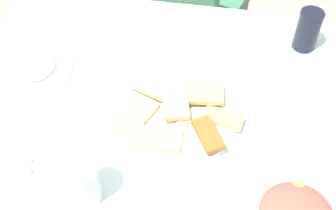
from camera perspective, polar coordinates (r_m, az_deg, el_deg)
dining_table at (r=1.23m, az=-0.79°, el=-3.09°), size 1.08×0.89×0.70m
pide_platter at (r=1.15m, az=1.17°, el=-0.84°), size 0.33×0.31×0.05m
salad_plate_rice at (r=1.30m, az=-16.26°, el=4.60°), size 0.20×0.20×0.05m
soda_can at (r=1.35m, az=17.02°, el=8.91°), size 0.07×0.07×0.12m
drinking_glass at (r=1.00m, az=-10.68°, el=-9.33°), size 0.08×0.08×0.12m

